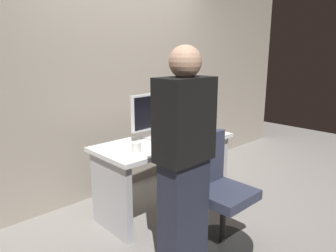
{
  "coord_description": "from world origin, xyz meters",
  "views": [
    {
      "loc": [
        -2.04,
        -2.21,
        1.6
      ],
      "look_at": [
        0.0,
        -0.05,
        0.89
      ],
      "focal_mm": 33.61,
      "sensor_mm": 36.0,
      "label": 1
    }
  ],
  "objects_px": {
    "keyboard": "(173,142)",
    "cup_near_keyboard": "(136,147)",
    "monitor": "(153,113)",
    "office_chair": "(218,196)",
    "mouse": "(193,136)",
    "desk": "(165,161)",
    "book_stack": "(186,124)",
    "person_at_desk": "(184,161)"
  },
  "relations": [
    {
      "from": "desk",
      "to": "keyboard",
      "type": "relative_size",
      "value": 3.31
    },
    {
      "from": "monitor",
      "to": "desk",
      "type": "bearing_deg",
      "value": -76.85
    },
    {
      "from": "office_chair",
      "to": "keyboard",
      "type": "height_order",
      "value": "office_chair"
    },
    {
      "from": "cup_near_keyboard",
      "to": "book_stack",
      "type": "relative_size",
      "value": 0.38
    },
    {
      "from": "monitor",
      "to": "book_stack",
      "type": "relative_size",
      "value": 2.33
    },
    {
      "from": "mouse",
      "to": "cup_near_keyboard",
      "type": "distance_m",
      "value": 0.71
    },
    {
      "from": "office_chair",
      "to": "mouse",
      "type": "relative_size",
      "value": 9.4
    },
    {
      "from": "office_chair",
      "to": "cup_near_keyboard",
      "type": "xyz_separation_m",
      "value": [
        -0.36,
        0.63,
        0.35
      ]
    },
    {
      "from": "desk",
      "to": "office_chair",
      "type": "height_order",
      "value": "office_chair"
    },
    {
      "from": "office_chair",
      "to": "mouse",
      "type": "distance_m",
      "value": 0.78
    },
    {
      "from": "desk",
      "to": "mouse",
      "type": "height_order",
      "value": "mouse"
    },
    {
      "from": "desk",
      "to": "cup_near_keyboard",
      "type": "height_order",
      "value": "cup_near_keyboard"
    },
    {
      "from": "desk",
      "to": "office_chair",
      "type": "xyz_separation_m",
      "value": [
        -0.09,
        -0.75,
        -0.08
      ]
    },
    {
      "from": "cup_near_keyboard",
      "to": "desk",
      "type": "bearing_deg",
      "value": 15.0
    },
    {
      "from": "desk",
      "to": "book_stack",
      "type": "distance_m",
      "value": 0.52
    },
    {
      "from": "desk",
      "to": "book_stack",
      "type": "bearing_deg",
      "value": 13.25
    },
    {
      "from": "person_at_desk",
      "to": "keyboard",
      "type": "distance_m",
      "value": 0.81
    },
    {
      "from": "monitor",
      "to": "keyboard",
      "type": "relative_size",
      "value": 1.26
    },
    {
      "from": "person_at_desk",
      "to": "monitor",
      "type": "relative_size",
      "value": 3.03
    },
    {
      "from": "keyboard",
      "to": "mouse",
      "type": "distance_m",
      "value": 0.29
    },
    {
      "from": "cup_near_keyboard",
      "to": "keyboard",
      "type": "bearing_deg",
      "value": -3.47
    },
    {
      "from": "office_chair",
      "to": "keyboard",
      "type": "relative_size",
      "value": 2.19
    },
    {
      "from": "office_chair",
      "to": "mouse",
      "type": "height_order",
      "value": "office_chair"
    },
    {
      "from": "office_chair",
      "to": "keyboard",
      "type": "distance_m",
      "value": 0.69
    },
    {
      "from": "monitor",
      "to": "book_stack",
      "type": "bearing_deg",
      "value": -4.73
    },
    {
      "from": "monitor",
      "to": "keyboard",
      "type": "bearing_deg",
      "value": -88.12
    },
    {
      "from": "cup_near_keyboard",
      "to": "book_stack",
      "type": "height_order",
      "value": "book_stack"
    },
    {
      "from": "desk",
      "to": "cup_near_keyboard",
      "type": "relative_size",
      "value": 16.0
    },
    {
      "from": "keyboard",
      "to": "mouse",
      "type": "bearing_deg",
      "value": 1.72
    },
    {
      "from": "person_at_desk",
      "to": "book_stack",
      "type": "relative_size",
      "value": 7.06
    },
    {
      "from": "cup_near_keyboard",
      "to": "mouse",
      "type": "bearing_deg",
      "value": -1.23
    },
    {
      "from": "desk",
      "to": "monitor",
      "type": "distance_m",
      "value": 0.5
    },
    {
      "from": "keyboard",
      "to": "book_stack",
      "type": "height_order",
      "value": "book_stack"
    },
    {
      "from": "keyboard",
      "to": "cup_near_keyboard",
      "type": "bearing_deg",
      "value": 176.2
    },
    {
      "from": "book_stack",
      "to": "keyboard",
      "type": "bearing_deg",
      "value": -151.09
    },
    {
      "from": "mouse",
      "to": "book_stack",
      "type": "xyz_separation_m",
      "value": [
        0.15,
        0.23,
        0.06
      ]
    },
    {
      "from": "monitor",
      "to": "keyboard",
      "type": "height_order",
      "value": "monitor"
    },
    {
      "from": "monitor",
      "to": "book_stack",
      "type": "xyz_separation_m",
      "value": [
        0.45,
        -0.04,
        -0.18
      ]
    },
    {
      "from": "desk",
      "to": "book_stack",
      "type": "height_order",
      "value": "book_stack"
    },
    {
      "from": "office_chair",
      "to": "person_at_desk",
      "type": "distance_m",
      "value": 0.6
    },
    {
      "from": "monitor",
      "to": "mouse",
      "type": "distance_m",
      "value": 0.47
    },
    {
      "from": "keyboard",
      "to": "book_stack",
      "type": "xyz_separation_m",
      "value": [
        0.44,
        0.24,
        0.06
      ]
    }
  ]
}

